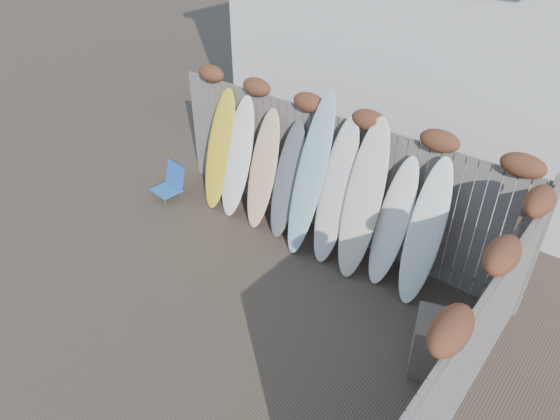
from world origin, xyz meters
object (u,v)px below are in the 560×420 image
Objects in this scene: beach_chair at (171,182)px; wooden_crate at (441,346)px; lattice_panel at (495,298)px; surfboard_0 at (220,150)px.

beach_chair is 5.35m from wooden_crate.
wooden_crate is 0.38× the size of lattice_panel.
lattice_panel is at bearing 55.81° from wooden_crate.
surfboard_0 is at bearing 167.06° from wooden_crate.
surfboard_0 is (0.82, 0.48, 0.71)m from beach_chair.
beach_chair is 5.66m from lattice_panel.
wooden_crate is 0.36× the size of surfboard_0.
surfboard_0 reaches higher than beach_chair.
surfboard_0 is at bearing 165.32° from lattice_panel.
surfboard_0 is (-4.81, 0.58, 0.03)m from lattice_panel.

